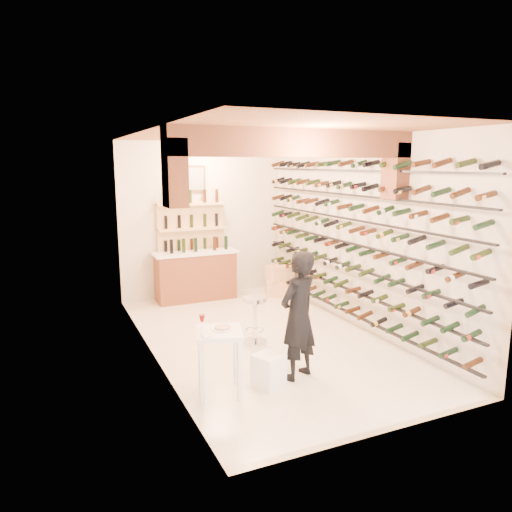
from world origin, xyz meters
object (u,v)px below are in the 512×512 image
at_px(tasting_table, 219,342).
at_px(white_stool, 269,370).
at_px(crate_lower, 280,288).
at_px(person, 298,315).
at_px(back_counter, 196,274).
at_px(wine_rack, 347,237).
at_px(chrome_barstool, 255,316).

relative_size(tasting_table, white_stool, 2.35).
distance_m(white_stool, crate_lower, 4.24).
height_order(white_stool, person, person).
bearing_deg(back_counter, person, -88.40).
distance_m(tasting_table, white_stool, 0.77).
bearing_deg(person, white_stool, -14.43).
height_order(wine_rack, tasting_table, wine_rack).
bearing_deg(chrome_barstool, back_counter, 92.24).
height_order(white_stool, chrome_barstool, chrome_barstool).
xyz_separation_m(wine_rack, chrome_barstool, (-1.72, -0.09, -1.12)).
bearing_deg(white_stool, chrome_barstool, 72.60).
height_order(wine_rack, person, wine_rack).
xyz_separation_m(tasting_table, chrome_barstool, (1.08, 1.35, -0.23)).
distance_m(white_stool, person, 0.79).
bearing_deg(person, tasting_table, -23.79).
bearing_deg(back_counter, wine_rack, -55.34).
relative_size(tasting_table, chrome_barstool, 1.31).
bearing_deg(person, back_counter, -112.00).
height_order(wine_rack, white_stool, wine_rack).
xyz_separation_m(back_counter, white_stool, (-0.34, -4.16, -0.33)).
bearing_deg(tasting_table, wine_rack, 43.42).
bearing_deg(chrome_barstool, crate_lower, 55.15).
bearing_deg(crate_lower, wine_rack, -86.59).
xyz_separation_m(back_counter, person, (0.11, -4.09, 0.31)).
distance_m(tasting_table, crate_lower, 4.54).
height_order(white_stool, crate_lower, white_stool).
relative_size(chrome_barstool, crate_lower, 1.29).
bearing_deg(tasting_table, crate_lower, 69.96).
height_order(back_counter, chrome_barstool, back_counter).
bearing_deg(person, wine_rack, -163.56).
bearing_deg(crate_lower, back_counter, 165.23).
distance_m(person, chrome_barstool, 1.42).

